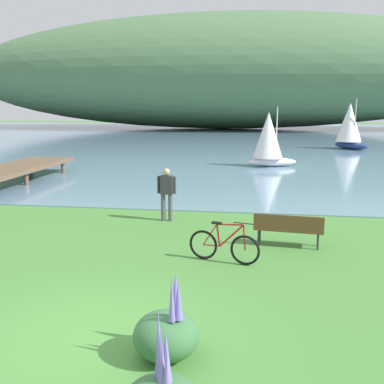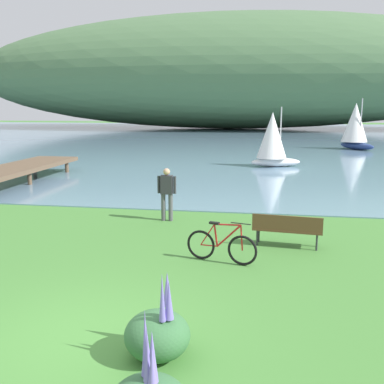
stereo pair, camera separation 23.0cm
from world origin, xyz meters
name	(u,v)px [view 1 (the left image)]	position (x,y,z in m)	size (l,w,h in m)	color
ground_plane	(89,339)	(0.00, 0.00, 0.00)	(200.00, 200.00, 0.00)	#478438
bay_water	(237,136)	(0.00, 48.86, 0.02)	(180.00, 80.00, 0.04)	#6B8EA8
distant_hillside	(222,72)	(-3.40, 67.79, 9.04)	(88.26, 28.00, 18.00)	#4C7047
park_bench_near_camera	(288,227)	(3.44, 5.33, 0.52)	(1.84, 0.69, 0.88)	brown
bicycle_leaning_near_bench	(224,246)	(1.86, 3.90, 0.40)	(1.72, 0.52, 1.01)	black
person_at_shoreline	(167,191)	(-0.26, 7.52, 0.98)	(0.61, 0.22, 1.71)	#4C4C51
echium_bush_mid_cluster	(167,334)	(1.34, -0.33, 0.38)	(0.97, 0.97, 1.40)	#386B3D
sailboat_mid_bay	(269,139)	(3.23, 21.11, 1.72)	(3.16, 2.23, 3.57)	white
sailboat_toward_hillside	(350,125)	(10.29, 33.58, 2.04)	(3.15, 3.56, 4.26)	navy
pier_dock	(6,171)	(-9.00, 12.86, 0.69)	(2.40, 10.00, 0.80)	brown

